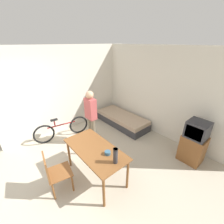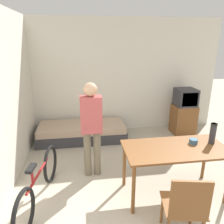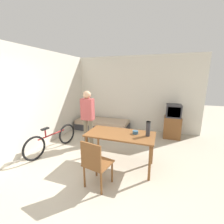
% 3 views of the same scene
% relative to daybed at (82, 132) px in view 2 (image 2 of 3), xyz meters
% --- Properties ---
extents(wall_back, '(5.00, 0.06, 2.70)m').
position_rel_daybed_xyz_m(wall_back, '(0.91, 0.52, 1.17)').
color(wall_back, silver).
rests_on(wall_back, ground_plane).
extents(wall_left, '(0.06, 4.56, 2.70)m').
position_rel_daybed_xyz_m(wall_left, '(-1.13, -1.29, 1.17)').
color(wall_left, silver).
rests_on(wall_left, ground_plane).
extents(daybed, '(1.99, 0.81, 0.37)m').
position_rel_daybed_xyz_m(daybed, '(0.00, 0.00, 0.00)').
color(daybed, '#333338').
rests_on(daybed, ground_plane).
extents(tv, '(0.52, 0.46, 1.11)m').
position_rel_daybed_xyz_m(tv, '(2.46, 0.03, 0.36)').
color(tv, brown).
rests_on(tv, ground_plane).
extents(dining_table, '(1.46, 0.72, 0.77)m').
position_rel_daybed_xyz_m(dining_table, '(1.30, -2.08, 0.50)').
color(dining_table, brown).
rests_on(dining_table, ground_plane).
extents(wooden_chair, '(0.52, 0.52, 0.91)m').
position_rel_daybed_xyz_m(wooden_chair, '(1.08, -2.91, 0.33)').
color(wooden_chair, brown).
rests_on(wooden_chair, ground_plane).
extents(bicycle, '(0.32, 1.65, 0.71)m').
position_rel_daybed_xyz_m(bicycle, '(-0.61, -2.01, 0.13)').
color(bicycle, black).
rests_on(bicycle, ground_plane).
extents(person_standing, '(0.34, 0.21, 1.60)m').
position_rel_daybed_xyz_m(person_standing, '(0.16, -1.41, 0.74)').
color(person_standing, '#6B604C').
rests_on(person_standing, ground_plane).
extents(thermos_flask, '(0.09, 0.09, 0.31)m').
position_rel_daybed_xyz_m(thermos_flask, '(1.87, -2.03, 0.75)').
color(thermos_flask, '#2D2D33').
rests_on(thermos_flask, dining_table).
extents(mate_bowl, '(0.12, 0.12, 0.07)m').
position_rel_daybed_xyz_m(mate_bowl, '(1.61, -1.99, 0.62)').
color(mate_bowl, '#335670').
rests_on(mate_bowl, dining_table).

